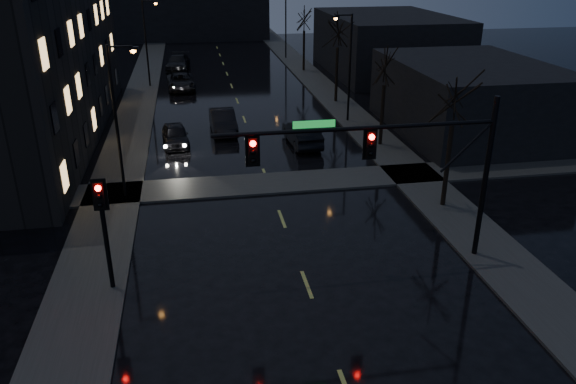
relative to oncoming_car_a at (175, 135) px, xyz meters
name	(u,v)px	position (x,y,z in m)	size (l,w,h in m)	color
sidewalk_left	(135,114)	(-3.28, 8.47, -0.64)	(3.00, 140.00, 0.12)	#2D2D2B
sidewalk_right	(340,104)	(13.72, 8.47, -0.64)	(3.00, 140.00, 0.12)	#2D2D2B
sidewalk_cross	(269,183)	(5.22, -8.03, -0.64)	(40.00, 3.00, 0.12)	#2D2D2B
commercial_right_near	(469,98)	(20.72, -0.53, 1.80)	(10.00, 14.00, 5.00)	black
commercial_right_far	(387,44)	(22.22, 21.47, 2.30)	(12.00, 18.00, 6.00)	black
far_block	(191,10)	(2.22, 51.47, 3.30)	(22.00, 10.00, 8.00)	black
signal_mast	(400,154)	(9.07, -17.54, 4.17)	(11.11, 0.41, 7.00)	black
signal_pole_left	(103,220)	(-2.28, -17.54, 2.31)	(0.35, 0.41, 4.53)	black
tree_near	(457,87)	(13.62, -12.53, 5.52)	(3.52, 3.52, 8.08)	black
tree_mid_a	(386,58)	(13.62, -2.53, 5.12)	(3.30, 3.30, 7.58)	black
tree_mid_b	(338,24)	(13.62, 9.47, 5.91)	(3.74, 3.74, 8.59)	black
tree_far	(304,13)	(13.62, 23.47, 5.36)	(3.43, 3.43, 7.88)	black
streetlight_l_near	(119,110)	(-2.37, -8.53, 4.07)	(1.53, 0.28, 8.00)	black
streetlight_l_far	(148,36)	(-2.37, 18.47, 4.07)	(1.53, 0.28, 8.00)	black
streetlight_r_mid	(347,59)	(12.80, 3.47, 4.07)	(1.53, 0.28, 8.00)	black
streetlight_r_far	(284,18)	(12.80, 31.47, 4.07)	(1.53, 0.28, 8.00)	black
oncoming_car_a	(175,135)	(0.00, 0.00, 0.00)	(1.66, 4.12, 1.40)	black
oncoming_car_b	(223,121)	(3.39, 2.42, 0.10)	(1.70, 4.88, 1.61)	black
oncoming_car_c	(181,82)	(0.42, 16.80, 0.04)	(2.46, 5.32, 1.48)	black
oncoming_car_d	(178,62)	(0.08, 26.56, 0.11)	(2.28, 5.62, 1.63)	black
lead_car	(302,133)	(8.44, -1.45, 0.11)	(1.73, 4.96, 1.63)	black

